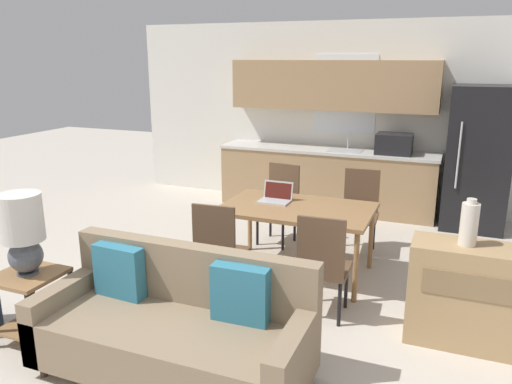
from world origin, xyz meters
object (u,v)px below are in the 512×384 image
at_px(dining_chair_near_left, 219,248).
at_px(vase, 469,224).
at_px(refrigerator, 477,158).
at_px(dining_chair_far_right, 360,208).
at_px(dining_chair_far_left, 280,201).
at_px(side_table, 30,296).
at_px(table_lamp, 22,230).
at_px(dining_table, 297,212).
at_px(couch, 177,328).
at_px(credenza, 481,297).
at_px(dining_chair_near_right, 323,263).
at_px(laptop, 276,197).

bearing_deg(dining_chair_near_left, vase, 177.83).
xyz_separation_m(refrigerator, dining_chair_far_right, (-1.23, -1.41, -0.42)).
bearing_deg(dining_chair_far_left, side_table, -103.59).
distance_m(table_lamp, vase, 3.36).
xyz_separation_m(dining_table, couch, (-0.27, -1.95, -0.32)).
relative_size(credenza, dining_chair_near_left, 1.13).
relative_size(dining_chair_far_right, dining_chair_near_left, 1.00).
bearing_deg(dining_chair_near_right, refrigerator, -114.20).
bearing_deg(laptop, dining_chair_near_left, -101.87).
bearing_deg(dining_table, dining_chair_near_right, -59.04).
xyz_separation_m(table_lamp, dining_chair_far_left, (1.07, 2.83, -0.42)).
relative_size(dining_chair_far_left, laptop, 2.94).
bearing_deg(dining_chair_near_left, table_lamp, 43.87).
bearing_deg(couch, dining_chair_far_left, 94.30).
relative_size(vase, dining_chair_near_right, 0.38).
bearing_deg(dining_table, credenza, -23.99).
bearing_deg(side_table, dining_table, 52.43).
xyz_separation_m(dining_table, vase, (1.58, -0.76, 0.32)).
height_order(dining_chair_near_right, laptop, dining_chair_near_right).
bearing_deg(table_lamp, dining_table, 52.48).
bearing_deg(couch, credenza, 30.70).
bearing_deg(couch, side_table, -177.12).
height_order(dining_chair_near_left, laptop, dining_chair_near_left).
height_order(refrigerator, vase, refrigerator).
distance_m(dining_chair_near_left, laptop, 1.00).
distance_m(dining_table, dining_chair_near_right, 0.96).
height_order(table_lamp, dining_chair_far_left, table_lamp).
relative_size(dining_chair_near_right, dining_chair_near_left, 1.00).
bearing_deg(vase, dining_chair_far_left, 142.35).
xyz_separation_m(dining_chair_far_right, laptop, (-0.75, -0.77, 0.26)).
bearing_deg(vase, dining_table, 154.26).
bearing_deg(couch, dining_chair_near_left, 100.78).
distance_m(credenza, dining_chair_near_left, 2.20).
bearing_deg(dining_chair_near_left, dining_chair_far_right, -123.23).
distance_m(dining_table, table_lamp, 2.55).
distance_m(dining_table, dining_chair_far_left, 0.96).
bearing_deg(credenza, table_lamp, -159.18).
bearing_deg(table_lamp, laptop, 59.08).
distance_m(table_lamp, laptop, 2.48).
height_order(dining_chair_far_left, laptop, dining_chair_far_left).
distance_m(dining_chair_far_left, dining_chair_near_right, 1.90).
bearing_deg(dining_chair_far_right, dining_table, -122.26).
relative_size(dining_table, couch, 0.79).
distance_m(refrigerator, dining_chair_near_left, 3.84).
relative_size(dining_table, dining_chair_far_right, 1.60).
xyz_separation_m(dining_table, side_table, (-1.55, -2.01, -0.28)).
bearing_deg(couch, dining_chair_far_right, 75.27).
bearing_deg(dining_table, refrigerator, 53.32).
distance_m(refrigerator, dining_table, 2.88).
distance_m(vase, dining_chair_near_left, 2.12).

